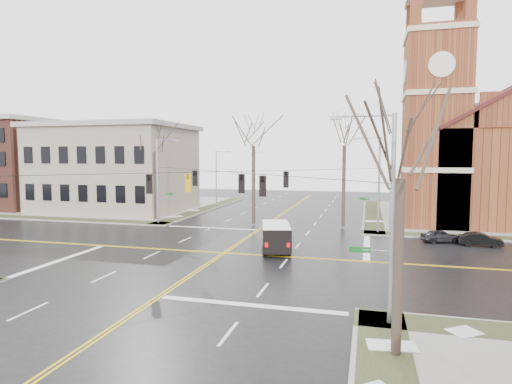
% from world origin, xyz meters
% --- Properties ---
extents(ground, '(120.00, 120.00, 0.00)m').
position_xyz_m(ground, '(0.00, 0.00, 0.00)').
color(ground, black).
rests_on(ground, ground).
extents(sidewalks, '(80.00, 80.00, 0.17)m').
position_xyz_m(sidewalks, '(0.00, 0.00, 0.08)').
color(sidewalks, gray).
rests_on(sidewalks, ground).
extents(road_markings, '(100.00, 100.00, 0.01)m').
position_xyz_m(road_markings, '(0.00, 0.00, 0.01)').
color(road_markings, gold).
rests_on(road_markings, ground).
extents(church, '(24.28, 27.48, 27.50)m').
position_xyz_m(church, '(24.76, 24.78, 8.43)').
color(church, '#622A19').
rests_on(church, ground).
extents(civic_building_a, '(18.00, 14.00, 11.00)m').
position_xyz_m(civic_building_a, '(-22.00, 20.00, 5.50)').
color(civic_building_a, gray).
rests_on(civic_building_a, ground).
extents(civic_building_b, '(18.00, 16.00, 12.00)m').
position_xyz_m(civic_building_b, '(-42.00, 22.00, 6.00)').
color(civic_building_b, brown).
rests_on(civic_building_b, ground).
extents(signal_pole_ne, '(2.75, 0.22, 9.00)m').
position_xyz_m(signal_pole_ne, '(11.32, 11.50, 4.95)').
color(signal_pole_ne, gray).
rests_on(signal_pole_ne, ground).
extents(signal_pole_nw, '(2.75, 0.22, 9.00)m').
position_xyz_m(signal_pole_nw, '(-11.32, 11.50, 4.95)').
color(signal_pole_nw, gray).
rests_on(signal_pole_nw, ground).
extents(signal_pole_se, '(2.75, 0.22, 9.00)m').
position_xyz_m(signal_pole_se, '(11.32, -11.50, 4.95)').
color(signal_pole_se, gray).
rests_on(signal_pole_se, ground).
extents(span_wires, '(23.02, 23.02, 0.03)m').
position_xyz_m(span_wires, '(0.00, 0.00, 6.20)').
color(span_wires, black).
rests_on(span_wires, ground).
extents(traffic_signals, '(8.21, 8.26, 1.30)m').
position_xyz_m(traffic_signals, '(-0.00, -0.67, 5.45)').
color(traffic_signals, black).
rests_on(traffic_signals, ground).
extents(streetlight_north_a, '(2.30, 0.20, 8.00)m').
position_xyz_m(streetlight_north_a, '(-10.65, 28.00, 4.47)').
color(streetlight_north_a, gray).
rests_on(streetlight_north_a, ground).
extents(streetlight_north_b, '(2.30, 0.20, 8.00)m').
position_xyz_m(streetlight_north_b, '(-10.65, 48.00, 4.47)').
color(streetlight_north_b, gray).
rests_on(streetlight_north_b, ground).
extents(cargo_van, '(3.37, 5.75, 2.06)m').
position_xyz_m(cargo_van, '(3.57, 2.07, 1.22)').
color(cargo_van, white).
rests_on(cargo_van, ground).
extents(parked_car_a, '(3.48, 2.18, 1.10)m').
position_xyz_m(parked_car_a, '(16.59, 8.47, 0.55)').
color(parked_car_a, black).
rests_on(parked_car_a, ground).
extents(parked_car_b, '(3.41, 1.46, 1.09)m').
position_xyz_m(parked_car_b, '(19.52, 7.74, 0.55)').
color(parked_car_b, black).
rests_on(parked_car_b, ground).
extents(tree_nw_far, '(4.00, 4.00, 11.46)m').
position_xyz_m(tree_nw_far, '(-13.02, 13.54, 8.30)').
color(tree_nw_far, '#342921').
rests_on(tree_nw_far, ground).
extents(tree_nw_near, '(4.00, 4.00, 12.46)m').
position_xyz_m(tree_nw_near, '(-1.27, 13.37, 9.00)').
color(tree_nw_near, '#342921').
rests_on(tree_nw_near, ground).
extents(tree_ne, '(4.00, 4.00, 12.43)m').
position_xyz_m(tree_ne, '(8.10, 13.89, 8.99)').
color(tree_ne, '#342921').
rests_on(tree_ne, ground).
extents(tree_se, '(4.00, 4.00, 9.64)m').
position_xyz_m(tree_se, '(11.59, -14.50, 7.00)').
color(tree_se, '#342921').
rests_on(tree_se, ground).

